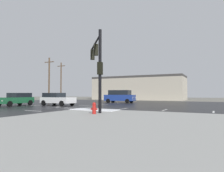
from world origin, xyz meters
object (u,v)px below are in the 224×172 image
at_px(traffic_signal_mast, 97,60).
at_px(sedan_white, 57,99).
at_px(utility_pole_distant, 61,80).
at_px(sedan_green, 16,99).
at_px(fire_hydrant, 94,108).
at_px(utility_pole_far, 49,78).
at_px(suv_blue, 120,96).

bearing_deg(traffic_signal_mast, sedan_white, 18.01).
bearing_deg(traffic_signal_mast, utility_pole_distant, 6.19).
bearing_deg(sedan_white, traffic_signal_mast, -29.30).
bearing_deg(sedan_green, fire_hydrant, 66.62).
distance_m(fire_hydrant, utility_pole_far, 26.65).
bearing_deg(utility_pole_far, fire_hydrant, -39.67).
height_order(traffic_signal_mast, fire_hydrant, traffic_signal_mast).
relative_size(traffic_signal_mast, utility_pole_far, 0.73).
bearing_deg(fire_hydrant, utility_pole_distant, 134.38).
bearing_deg(utility_pole_distant, sedan_white, -50.48).
bearing_deg(fire_hydrant, suv_blue, 109.41).
bearing_deg(utility_pole_far, traffic_signal_mast, -37.74).
height_order(sedan_green, sedan_white, same).
bearing_deg(utility_pole_far, utility_pole_distant, 117.49).
bearing_deg(sedan_white, utility_pole_distant, 132.92).
bearing_deg(sedan_white, utility_pole_far, 141.36).
xyz_separation_m(traffic_signal_mast, sedan_green, (-13.75, 3.57, -3.29)).
relative_size(utility_pole_far, utility_pole_distant, 0.94).
xyz_separation_m(fire_hydrant, sedan_white, (-10.38, 7.90, 0.32)).
relative_size(fire_hydrant, sedan_white, 0.17).
distance_m(traffic_signal_mast, sedan_green, 14.59).
bearing_deg(utility_pole_distant, fire_hydrant, -45.62).
xyz_separation_m(traffic_signal_mast, utility_pole_far, (-19.50, 15.09, 0.16)).
distance_m(traffic_signal_mast, suv_blue, 17.65).
distance_m(suv_blue, sedan_white, 11.04).
distance_m(fire_hydrant, sedan_green, 15.50).
xyz_separation_m(fire_hydrant, utility_pole_distant, (-24.65, 25.19, 4.02)).
relative_size(fire_hydrant, sedan_green, 0.17).
bearing_deg(utility_pole_far, suv_blue, 5.58).
relative_size(traffic_signal_mast, sedan_white, 1.30).
bearing_deg(utility_pole_far, sedan_white, -42.04).
height_order(fire_hydrant, utility_pole_distant, utility_pole_distant).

